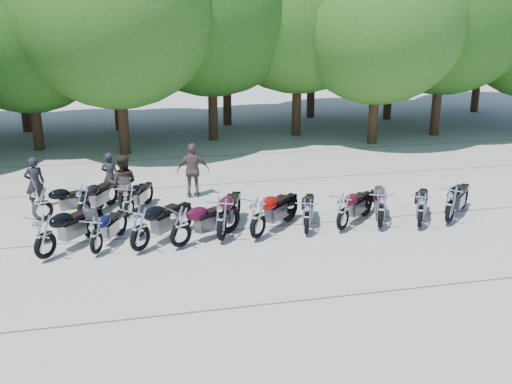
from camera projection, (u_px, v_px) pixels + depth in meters
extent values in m
plane|color=#9B978C|center=(268.00, 248.00, 15.98)|extent=(90.00, 90.00, 0.00)
cylinder|color=#3A2614|center=(36.00, 112.00, 25.88)|extent=(0.44, 0.44, 3.31)
sphere|color=#286319|center=(25.00, 25.00, 24.75)|extent=(7.31, 7.31, 7.31)
cylinder|color=#3A2614|center=(122.00, 108.00, 25.06)|extent=(0.44, 0.44, 3.93)
cylinder|color=#3A2614|center=(213.00, 96.00, 27.60)|extent=(0.44, 0.44, 4.13)
cylinder|color=#3A2614|center=(297.00, 93.00, 28.56)|extent=(0.44, 0.44, 4.09)
cylinder|color=#3A2614|center=(374.00, 104.00, 27.03)|extent=(0.44, 0.44, 3.62)
sphere|color=#357721|center=(380.00, 11.00, 25.79)|extent=(8.00, 8.00, 8.00)
cylinder|color=#3A2614|center=(437.00, 94.00, 28.62)|extent=(0.44, 0.44, 3.98)
cylinder|color=#3A2614|center=(24.00, 96.00, 29.47)|extent=(0.44, 0.44, 3.52)
sphere|color=#357721|center=(14.00, 14.00, 28.27)|extent=(7.78, 7.78, 7.78)
cylinder|color=#3A2614|center=(118.00, 96.00, 29.92)|extent=(0.44, 0.44, 3.42)
sphere|color=#286319|center=(112.00, 17.00, 28.75)|extent=(7.56, 7.56, 7.56)
cylinder|color=#3A2614|center=(227.00, 91.00, 31.09)|extent=(0.44, 0.44, 3.56)
sphere|color=#286319|center=(226.00, 11.00, 29.87)|extent=(7.88, 7.88, 7.88)
cylinder|color=#3A2614|center=(311.00, 83.00, 33.01)|extent=(0.44, 0.44, 3.76)
sphere|color=#286319|center=(313.00, 4.00, 31.72)|extent=(8.31, 8.31, 8.31)
cylinder|color=#3A2614|center=(389.00, 86.00, 32.57)|extent=(0.44, 0.44, 3.63)
sphere|color=#357721|center=(394.00, 9.00, 31.33)|extent=(8.02, 8.02, 8.02)
cylinder|color=#3A2614|center=(478.00, 74.00, 34.55)|extent=(0.44, 0.44, 4.37)
imported|color=black|center=(35.00, 183.00, 18.75)|extent=(0.69, 0.54, 1.68)
imported|color=black|center=(123.00, 184.00, 18.40)|extent=(1.02, 0.87, 1.85)
imported|color=brown|center=(193.00, 171.00, 19.82)|extent=(1.10, 0.51, 1.84)
imported|color=black|center=(110.00, 176.00, 19.58)|extent=(0.68, 0.56, 1.60)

